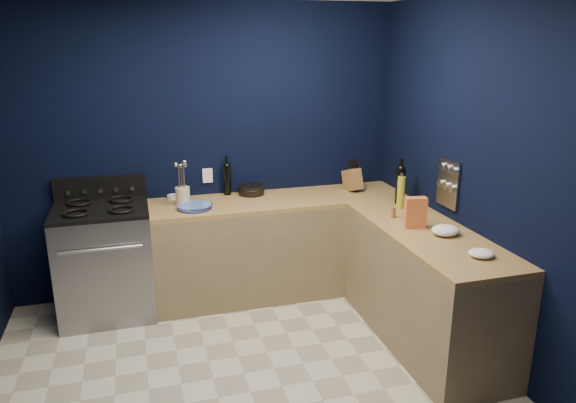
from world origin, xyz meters
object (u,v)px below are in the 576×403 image
object	(u,v)px
utensil_crock	(183,196)
knife_block	(352,180)
gas_range	(106,263)
crouton_bag	(415,213)
plate_stack	(194,207)

from	to	relation	value
utensil_crock	knife_block	bearing A→B (deg)	1.08
gas_range	utensil_crock	distance (m)	0.85
gas_range	utensil_crock	size ratio (longest dim) A/B	5.91
gas_range	knife_block	bearing A→B (deg)	2.30
utensil_crock	crouton_bag	distance (m)	1.95
utensil_crock	gas_range	bearing A→B (deg)	-174.87
gas_range	plate_stack	size ratio (longest dim) A/B	3.22
plate_stack	gas_range	bearing A→B (deg)	173.67
utensil_crock	crouton_bag	world-z (taller)	crouton_bag
gas_range	plate_stack	distance (m)	0.89
knife_block	crouton_bag	xyz separation A→B (m)	(0.05, -1.11, 0.02)
gas_range	plate_stack	xyz separation A→B (m)	(0.76, -0.08, 0.46)
knife_block	utensil_crock	bearing A→B (deg)	170.66
plate_stack	knife_block	distance (m)	1.51
plate_stack	utensil_crock	bearing A→B (deg)	118.98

